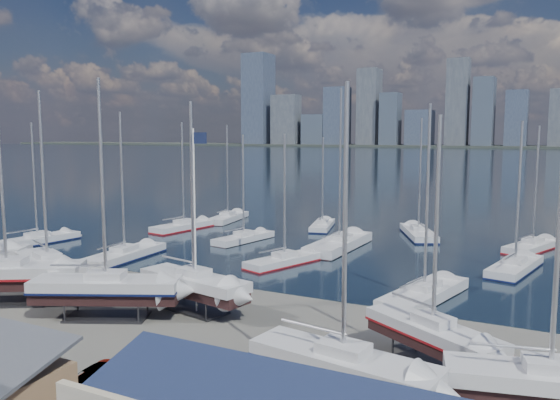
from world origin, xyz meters
The scene contains 25 objects.
ground centered at (0.00, -10.00, 0.00)m, with size 1400.00×1400.00×0.00m, color #605E59.
water centered at (0.00, 300.00, -0.15)m, with size 1400.00×600.00×0.40m, color #182838.
far_shore centered at (0.00, 560.00, 1.10)m, with size 1400.00×80.00×2.20m, color #2D332D.
skyline centered at (-7.83, 553.76, 39.09)m, with size 639.14×43.80×107.69m.
sailboat_cradle_1 centered at (-12.64, -11.59, 2.16)m, with size 11.09×8.36×17.76m.
sailboat_cradle_2 centered at (-12.36, -8.15, 2.08)m, with size 10.11×6.40×16.04m.
sailboat_cradle_3 centered at (-3.49, -10.75, 2.09)m, with size 10.38×6.91×16.36m.
sailboat_cradle_4 centered at (0.97, -6.72, 2.02)m, with size 9.41×4.37×14.92m.
sailboat_cradle_5 centered at (15.49, -15.18, 2.01)m, with size 9.45×3.91×14.91m.
sailboat_cradle_6 centered at (18.29, -8.96, 1.95)m, with size 8.32×6.33×13.65m.
sailboat_cradle_7 centered at (24.00, -12.73, 1.99)m, with size 9.03×4.45×14.34m.
sailboat_moored_0 centered at (-29.74, 4.91, 0.31)m, with size 3.93×10.09×14.69m.
sailboat_moored_1 centered at (-20.40, 20.45, 0.31)m, with size 4.23×10.29×14.93m.
sailboat_moored_2 centered at (-19.15, 29.41, 0.32)m, with size 4.20×10.06×14.73m.
sailboat_moored_3 centered at (-14.94, 3.32, 0.31)m, with size 3.62×10.59×15.58m.
sailboat_moored_4 centered at (-9.00, 16.94, 0.32)m, with size 3.96×9.08×13.26m.
sailboat_moored_5 centered at (-4.21, 29.69, 0.31)m, with size 4.49×8.97×12.92m.
sailboat_moored_6 centered at (0.51, 8.77, 0.31)m, with size 5.24×9.26×13.35m.
sailboat_moored_7 centered at (2.60, 18.17, 0.33)m, with size 3.74×12.33×18.49m.
sailboat_moored_8 centered at (8.78, 29.49, 0.31)m, with size 6.86×10.54×15.36m.
sailboat_moored_9 centered at (15.21, 3.32, 0.32)m, with size 5.16×10.73×15.62m.
sailboat_moored_10 centered at (20.77, 16.05, 0.31)m, with size 4.62×10.06×14.52m.
sailboat_moored_11 centered at (21.81, 27.16, 0.31)m, with size 5.91×9.85×14.25m.
car_c centered at (4.23, -19.51, 0.64)m, with size 2.12×4.60×1.28m, color gray.
flagpole centered at (1.51, -7.08, 7.59)m, with size 1.15×0.12×13.06m.
Camera 1 is at (23.81, -37.88, 12.59)m, focal length 35.00 mm.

